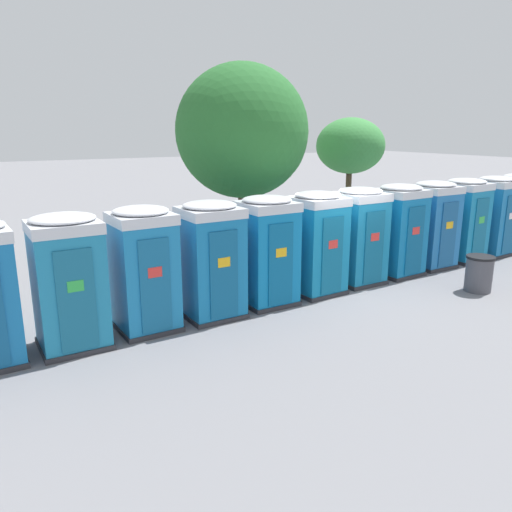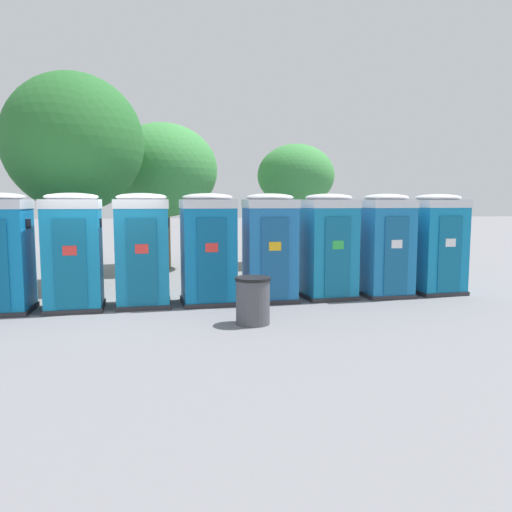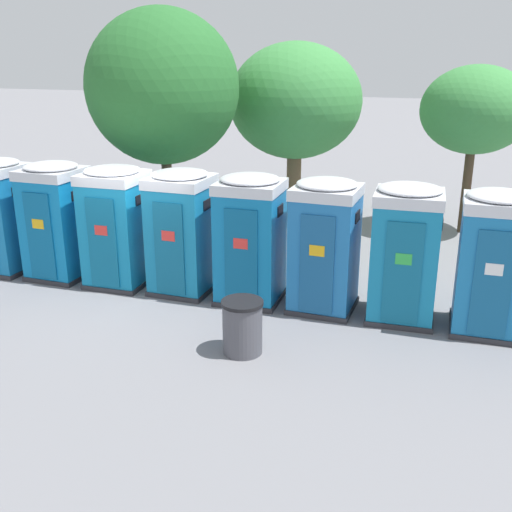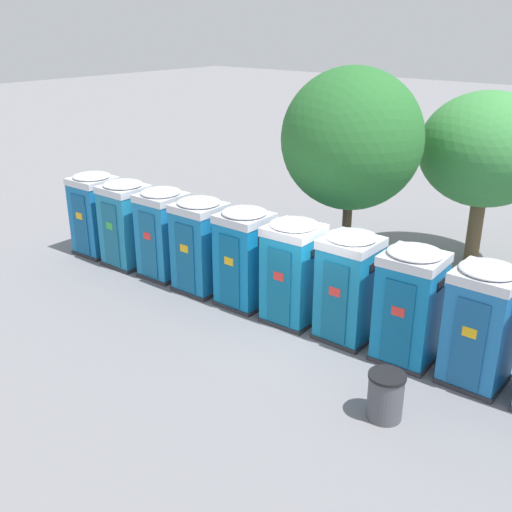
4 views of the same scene
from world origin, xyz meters
The scene contains 13 objects.
ground_plane centered at (0.00, 0.00, 0.00)m, with size 120.00×120.00×0.00m, color slate.
portapotty_4 centered at (-2.20, -0.01, 1.28)m, with size 1.22×1.21×2.54m.
portapotty_5 centered at (-0.74, 0.04, 1.28)m, with size 1.28×1.26×2.54m.
portapotty_6 centered at (0.73, 0.16, 1.28)m, with size 1.21×1.22×2.54m.
portapotty_7 centered at (2.20, 0.18, 1.28)m, with size 1.29×1.26×2.54m.
portapotty_8 centered at (3.66, 0.26, 1.28)m, with size 1.21×1.21×2.54m.
portapotty_9 centered at (5.13, 0.33, 1.28)m, with size 1.30×1.28×2.54m.
portapotty_10 centered at (6.60, 0.31, 1.28)m, with size 1.21×1.25×2.54m.
portapotty_11 centered at (8.07, 0.45, 1.28)m, with size 1.29×1.27×2.54m.
street_tree_0 centered at (-1.15, 3.05, 3.91)m, with size 3.70×3.70×5.77m.
street_tree_1 centered at (5.99, 6.72, 3.29)m, with size 2.82×2.82×4.44m.
street_tree_2 centered at (1.19, 6.45, 3.40)m, with size 3.74×3.74×5.03m.
trash_can centered at (2.87, -1.97, 0.46)m, with size 0.69×0.69×0.91m.
Camera 2 is at (1.26, -11.26, 2.35)m, focal length 35.00 mm.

